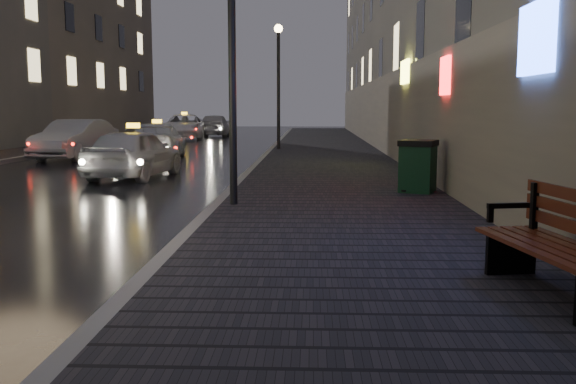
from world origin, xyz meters
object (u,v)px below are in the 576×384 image
(bench, at_px, (562,244))
(car_left_mid, at_px, (75,139))
(taxi_mid, at_px, (157,141))
(lamp_far, at_px, (278,71))
(car_far, at_px, (215,125))
(taxi_near, at_px, (134,153))
(trash_bin, at_px, (418,166))
(lamp_near, at_px, (232,21))
(taxi_far, at_px, (185,127))

(bench, height_order, car_left_mid, car_left_mid)
(taxi_mid, bearing_deg, lamp_far, -147.09)
(car_far, bearing_deg, taxi_near, 91.33)
(lamp_far, height_order, trash_bin, lamp_far)
(lamp_near, distance_m, taxi_mid, 13.40)
(taxi_near, xyz_separation_m, car_far, (-1.53, 24.91, 0.07))
(lamp_near, distance_m, taxi_near, 7.21)
(lamp_near, relative_size, bench, 2.54)
(car_left_mid, xyz_separation_m, taxi_far, (1.05, 15.52, 0.01))
(taxi_near, distance_m, taxi_far, 22.14)
(taxi_near, height_order, car_left_mid, car_left_mid)
(taxi_near, bearing_deg, taxi_far, -75.24)
(taxi_near, relative_size, taxi_far, 0.74)
(taxi_mid, bearing_deg, car_far, -95.02)
(car_left_mid, height_order, taxi_far, taxi_far)
(lamp_near, distance_m, car_left_mid, 14.48)
(taxi_near, height_order, taxi_far, taxi_far)
(bench, height_order, taxi_far, taxi_far)
(lamp_near, distance_m, taxi_far, 28.48)
(bench, relative_size, trash_bin, 1.88)
(taxi_near, bearing_deg, taxi_mid, -74.73)
(taxi_far, bearing_deg, lamp_near, -83.18)
(car_left_mid, bearing_deg, taxi_far, 92.23)
(lamp_far, distance_m, taxi_near, 11.24)
(trash_bin, bearing_deg, taxi_mid, 150.54)
(car_far, bearing_deg, taxi_mid, 89.60)
(taxi_far, bearing_deg, lamp_far, -67.35)
(taxi_mid, distance_m, car_far, 18.25)
(lamp_near, height_order, trash_bin, lamp_near)
(taxi_mid, bearing_deg, bench, 107.74)
(car_left_mid, relative_size, taxi_far, 0.83)
(taxi_mid, bearing_deg, lamp_near, 102.87)
(lamp_far, height_order, car_far, lamp_far)
(lamp_far, relative_size, taxi_near, 1.31)
(lamp_far, bearing_deg, trash_bin, -75.31)
(car_far, bearing_deg, lamp_near, 97.06)
(bench, distance_m, trash_bin, 7.59)
(lamp_far, bearing_deg, taxi_mid, -140.29)
(trash_bin, bearing_deg, car_left_mid, 160.30)
(lamp_near, xyz_separation_m, trash_bin, (3.70, 1.87, -2.78))
(bench, relative_size, taxi_mid, 0.45)
(trash_bin, height_order, car_far, car_far)
(taxi_mid, xyz_separation_m, taxi_far, (-2.01, 15.28, 0.08))
(car_left_mid, distance_m, car_far, 18.65)
(car_far, bearing_deg, taxi_far, 61.91)
(lamp_near, distance_m, car_far, 31.10)
(lamp_near, relative_size, lamp_far, 1.00)
(bench, xyz_separation_m, car_left_mid, (-11.30, 17.81, 0.08))
(lamp_far, relative_size, car_left_mid, 1.17)
(lamp_far, xyz_separation_m, car_left_mid, (-7.47, -3.91, -2.75))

